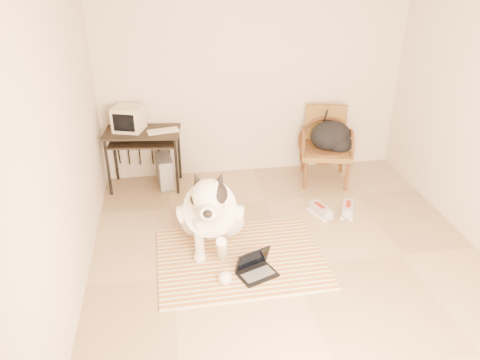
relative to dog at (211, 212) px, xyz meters
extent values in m
plane|color=#9E8561|center=(0.75, -0.47, -0.41)|extent=(4.50, 4.50, 0.00)
plane|color=beige|center=(0.75, 1.78, 0.94)|extent=(4.50, 0.00, 4.50)
plane|color=beige|center=(0.75, -2.72, 0.94)|extent=(4.50, 0.00, 4.50)
plane|color=beige|center=(-1.25, -0.47, 0.94)|extent=(0.00, 4.50, 4.50)
cube|color=#C6621D|center=(0.27, -0.78, -0.40)|extent=(1.67, 0.29, 0.02)
cube|color=#377F3C|center=(0.26, -0.53, -0.40)|extent=(1.67, 0.29, 0.02)
cube|color=#72478A|center=(0.26, -0.27, -0.40)|extent=(1.67, 0.29, 0.02)
cube|color=#C78E46|center=(0.26, -0.02, -0.40)|extent=(1.67, 0.29, 0.02)
cube|color=beige|center=(0.25, 0.24, -0.40)|extent=(1.67, 0.29, 0.02)
sphere|color=silver|center=(-0.14, 0.24, -0.24)|extent=(0.35, 0.35, 0.35)
sphere|color=silver|center=(0.20, 0.19, -0.24)|extent=(0.35, 0.35, 0.35)
ellipsoid|color=silver|center=(0.03, 0.20, -0.21)|extent=(0.44, 0.40, 0.36)
ellipsoid|color=silver|center=(0.00, -0.01, 0.03)|extent=(0.55, 0.86, 0.77)
cylinder|color=silver|center=(0.00, 0.00, 0.03)|extent=(0.61, 0.75, 0.70)
sphere|color=silver|center=(-0.03, -0.24, 0.20)|extent=(0.30, 0.30, 0.30)
sphere|color=silver|center=(-0.05, -0.35, 0.39)|extent=(0.33, 0.33, 0.33)
ellipsoid|color=black|center=(0.00, -0.35, 0.41)|extent=(0.25, 0.28, 0.24)
cylinder|color=silver|center=(-0.07, -0.49, 0.34)|extent=(0.16, 0.19, 0.14)
sphere|color=black|center=(-0.08, -0.58, 0.34)|extent=(0.08, 0.08, 0.08)
cone|color=black|center=(-0.15, -0.26, 0.52)|extent=(0.17, 0.18, 0.20)
cone|color=black|center=(0.07, -0.29, 0.52)|extent=(0.16, 0.17, 0.20)
torus|color=silver|center=(-0.04, -0.26, 0.26)|extent=(0.30, 0.19, 0.26)
cylinder|color=silver|center=(-0.15, -0.23, -0.15)|extent=(0.12, 0.16, 0.49)
cylinder|color=silver|center=(0.06, -0.41, -0.18)|extent=(0.16, 0.45, 0.50)
sphere|color=silver|center=(-0.15, -0.26, -0.36)|extent=(0.12, 0.12, 0.12)
sphere|color=silver|center=(0.05, -0.63, -0.35)|extent=(0.13, 0.13, 0.13)
cone|color=black|center=(0.05, 0.51, -0.36)|extent=(0.18, 0.50, 0.12)
cube|color=black|center=(0.38, -0.58, -0.38)|extent=(0.43, 0.37, 0.02)
cube|color=#4E4E51|center=(0.38, -0.59, -0.37)|extent=(0.34, 0.25, 0.00)
cube|color=black|center=(0.34, -0.50, -0.26)|extent=(0.37, 0.21, 0.24)
cube|color=black|center=(0.35, -0.51, -0.25)|extent=(0.32, 0.18, 0.21)
cube|color=black|center=(-0.71, 1.49, 0.35)|extent=(0.99, 0.62, 0.03)
cube|color=black|center=(-0.71, 1.44, 0.23)|extent=(0.87, 0.51, 0.02)
cylinder|color=black|center=(-1.15, 1.32, -0.04)|extent=(0.04, 0.04, 0.75)
cylinder|color=black|center=(-1.10, 1.76, -0.04)|extent=(0.04, 0.04, 0.75)
cylinder|color=black|center=(-0.31, 1.22, -0.04)|extent=(0.04, 0.04, 0.75)
cylinder|color=black|center=(-0.26, 1.66, -0.04)|extent=(0.04, 0.04, 0.75)
cube|color=#C3B799|center=(-0.85, 1.54, 0.52)|extent=(0.42, 0.41, 0.30)
cube|color=black|center=(-0.91, 1.39, 0.52)|extent=(0.26, 0.10, 0.21)
cube|color=#C3B799|center=(-0.45, 1.41, 0.38)|extent=(0.40, 0.21, 0.03)
cube|color=#4E4E51|center=(-0.47, 1.49, -0.21)|extent=(0.24, 0.45, 0.41)
cube|color=#B5B5BA|center=(-0.44, 1.28, -0.21)|extent=(0.17, 0.03, 0.39)
cube|color=brown|center=(1.64, 1.29, 0.02)|extent=(0.76, 0.74, 0.07)
cylinder|color=#3C2210|center=(1.64, 1.29, 0.06)|extent=(0.59, 0.59, 0.04)
cube|color=brown|center=(1.70, 1.56, 0.31)|extent=(0.54, 0.17, 0.48)
cylinder|color=#3C2210|center=(1.32, 1.09, -0.21)|extent=(0.05, 0.05, 0.39)
cylinder|color=#3C2210|center=(1.44, 1.60, -0.21)|extent=(0.05, 0.05, 0.39)
cylinder|color=#3C2210|center=(1.84, 0.97, -0.21)|extent=(0.05, 0.05, 0.39)
cylinder|color=#3C2210|center=(1.96, 1.48, -0.21)|extent=(0.05, 0.05, 0.39)
ellipsoid|color=black|center=(1.69, 1.28, 0.23)|extent=(0.53, 0.44, 0.39)
ellipsoid|color=black|center=(1.79, 1.18, 0.15)|extent=(0.33, 0.27, 0.23)
cube|color=white|center=(1.33, 0.43, -0.40)|extent=(0.24, 0.36, 0.03)
cube|color=gray|center=(1.33, 0.43, -0.35)|extent=(0.23, 0.35, 0.11)
cube|color=maroon|center=(1.33, 0.43, -0.31)|extent=(0.11, 0.18, 0.02)
cube|color=white|center=(1.66, 0.41, -0.40)|extent=(0.25, 0.36, 0.03)
cube|color=gray|center=(1.66, 0.41, -0.35)|extent=(0.24, 0.34, 0.10)
cube|color=maroon|center=(1.66, 0.41, -0.31)|extent=(0.12, 0.17, 0.02)
camera|label=1|loc=(-0.35, -4.10, 2.48)|focal=35.00mm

